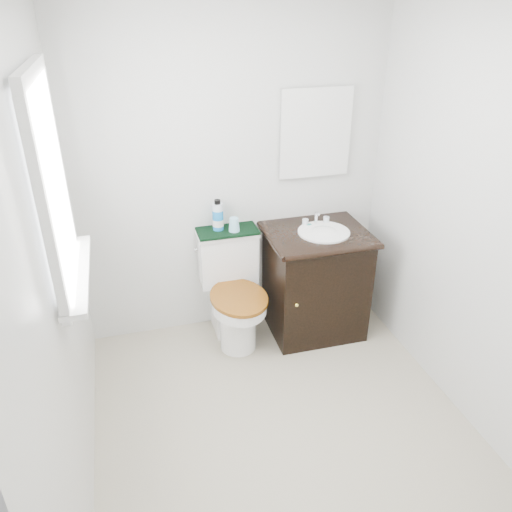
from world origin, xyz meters
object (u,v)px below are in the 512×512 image
trash_bin (299,307)px  cup (234,225)px  vanity (315,279)px  mouthwash_bottle (218,216)px  toilet (233,295)px

trash_bin → cup: 0.87m
vanity → trash_bin: 0.30m
cup → vanity: bearing=-15.1°
vanity → cup: 0.74m
mouthwash_bottle → cup: 0.13m
toilet → cup: bearing=65.0°
mouthwash_bottle → trash_bin: bearing=-13.7°
toilet → cup: size_ratio=8.28×
vanity → trash_bin: size_ratio=2.96×
trash_bin → mouthwash_bottle: bearing=166.3°
toilet → mouthwash_bottle: mouthwash_bottle is taller
toilet → vanity: vanity is taller
vanity → mouthwash_bottle: mouthwash_bottle is taller
vanity → trash_bin: bearing=143.0°
toilet → trash_bin: 0.56m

